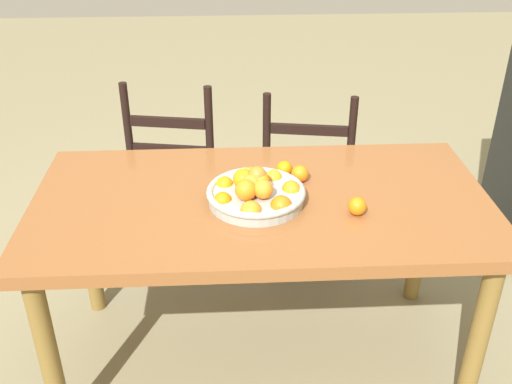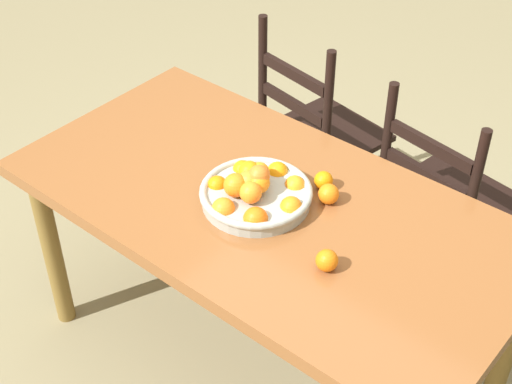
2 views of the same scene
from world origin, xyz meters
name	(u,v)px [view 1 (image 1 of 2)]	position (x,y,z in m)	size (l,w,h in m)	color
ground_plane	(261,353)	(0.00, 0.00, 0.00)	(12.00, 12.00, 0.00)	#827959
dining_table	(261,219)	(0.00, 0.00, 0.67)	(1.63, 0.84, 0.76)	brown
chair_near_window	(307,179)	(0.27, 0.73, 0.43)	(0.50, 0.50, 0.92)	black
chair_by_cabinet	(180,176)	(-0.36, 0.78, 0.44)	(0.50, 0.50, 0.96)	black
fruit_bowl	(256,192)	(-0.02, -0.03, 0.80)	(0.35, 0.35, 0.13)	#9CA39C
orange_loose_0	(357,206)	(0.32, -0.13, 0.79)	(0.06, 0.06, 0.06)	orange
orange_loose_1	(284,169)	(0.10, 0.16, 0.79)	(0.06, 0.06, 0.06)	orange
orange_loose_2	(300,174)	(0.15, 0.12, 0.79)	(0.06, 0.06, 0.06)	orange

